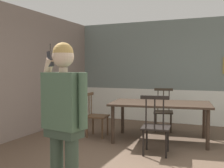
% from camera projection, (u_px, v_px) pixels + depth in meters
% --- Properties ---
extents(ground_plane, '(7.33, 7.33, 0.00)m').
position_uv_depth(ground_plane, '(156.00, 164.00, 4.16)').
color(ground_plane, brown).
extents(room_back_partition, '(6.13, 0.17, 2.73)m').
position_uv_depth(room_back_partition, '(187.00, 74.00, 7.15)').
color(room_back_partition, slate).
rests_on(room_back_partition, ground_plane).
extents(room_left_partition, '(0.13, 6.66, 2.73)m').
position_uv_depth(room_left_partition, '(0.00, 73.00, 5.27)').
color(room_left_partition, gray).
rests_on(room_left_partition, ground_plane).
extents(dining_table, '(2.08, 1.36, 0.77)m').
position_uv_depth(dining_table, '(160.00, 106.00, 5.48)').
color(dining_table, '#38281E').
rests_on(dining_table, ground_plane).
extents(chair_near_window, '(0.52, 0.52, 1.01)m').
position_uv_depth(chair_near_window, '(156.00, 126.00, 4.59)').
color(chair_near_window, black).
rests_on(chair_near_window, ground_plane).
extents(chair_by_doorway, '(0.52, 0.52, 0.98)m').
position_uv_depth(chair_by_doorway, '(163.00, 111.00, 6.40)').
color(chair_by_doorway, '#2D2319').
rests_on(chair_by_doorway, ground_plane).
extents(chair_at_table_head, '(0.46, 0.46, 0.93)m').
position_uv_depth(chair_at_table_head, '(96.00, 115.00, 5.84)').
color(chair_at_table_head, '#513823').
rests_on(chair_at_table_head, ground_plane).
extents(person_figure, '(0.58, 0.30, 1.72)m').
position_uv_depth(person_figure, '(64.00, 112.00, 2.84)').
color(person_figure, '#3A493A').
rests_on(person_figure, ground_plane).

